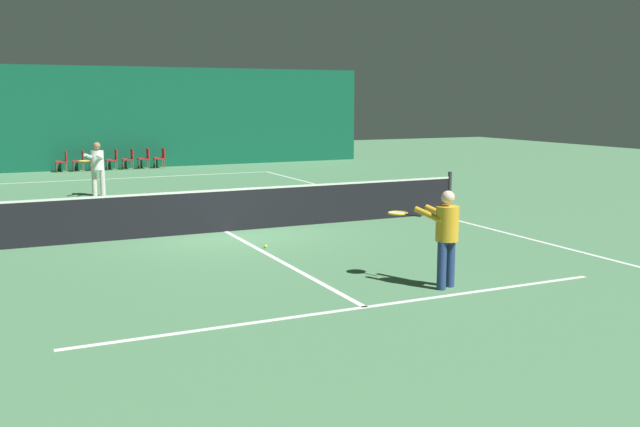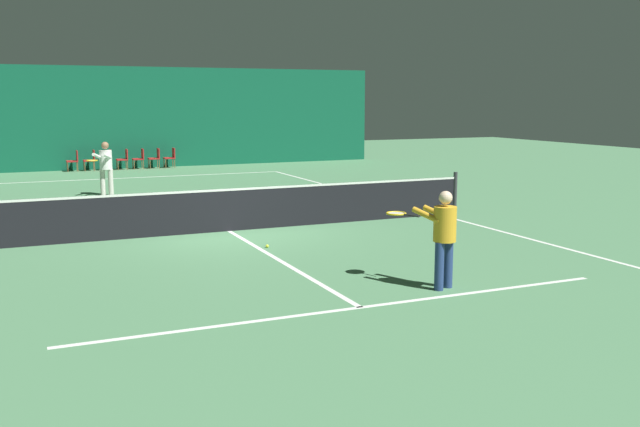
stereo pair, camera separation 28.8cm
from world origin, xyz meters
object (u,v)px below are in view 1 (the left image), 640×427
courtside_chair_5 (145,157)px  courtside_chair_4 (129,158)px  player_near (444,231)px  courtside_chair_3 (113,158)px  courtside_chair_0 (63,160)px  tennis_ball (266,246)px  courtside_chair_1 (80,159)px  courtside_chair_2 (97,159)px  courtside_chair_6 (161,157)px  tennis_net (225,209)px  player_far (97,165)px

courtside_chair_5 → courtside_chair_4: bearing=-90.0°
player_near → courtside_chair_3: 21.30m
courtside_chair_0 → tennis_ball: size_ratio=12.73×
courtside_chair_1 → courtside_chair_5: (2.61, 0.00, 0.00)m
courtside_chair_2 → courtside_chair_6: size_ratio=1.00×
player_near → tennis_net: bearing=-6.4°
tennis_net → player_far: (-1.70, 7.19, 0.44)m
courtside_chair_1 → tennis_ball: (1.44, -17.29, -0.45)m
courtside_chair_1 → tennis_ball: size_ratio=12.73×
player_far → tennis_ball: (1.87, -9.21, -0.91)m
tennis_net → player_far: 7.40m
courtside_chair_1 → player_far: bearing=-3.1°
tennis_net → courtside_chair_1: size_ratio=14.29×
courtside_chair_3 → courtside_chair_4: size_ratio=1.00×
tennis_net → courtside_chair_0: (-1.93, 15.26, -0.03)m
tennis_net → courtside_chair_2: size_ratio=14.29×
courtside_chair_6 → tennis_ball: courtside_chair_6 is taller
courtside_chair_2 → courtside_chair_4: size_ratio=1.00×
courtside_chair_3 → player_near: bearing=4.2°
courtside_chair_6 → tennis_ball: bearing=-6.0°
tennis_net → courtside_chair_1: (-1.27, 15.26, -0.03)m
courtside_chair_3 → courtside_chair_1: bearing=-90.0°
courtside_chair_1 → courtside_chair_3: size_ratio=1.00×
courtside_chair_1 → tennis_ball: bearing=4.8°
tennis_net → courtside_chair_5: tennis_net is taller
player_far → courtside_chair_3: 8.27m
courtside_chair_5 → courtside_chair_6: bearing=90.0°
player_far → courtside_chair_4: 8.43m
courtside_chair_3 → courtside_chair_4: (0.65, 0.00, 0.00)m
courtside_chair_4 → tennis_net: bearing=-2.6°
courtside_chair_5 → player_near: bearing=0.7°
player_near → tennis_ball: 4.29m
player_near → courtside_chair_6: (0.38, 21.23, -0.40)m
courtside_chair_5 → tennis_net: bearing=-5.0°
tennis_net → courtside_chair_4: bearing=87.4°
player_far → courtside_chair_6: (3.70, 8.07, -0.46)m
courtside_chair_6 → tennis_ball: size_ratio=12.73×
tennis_net → courtside_chair_6: tennis_net is taller
tennis_ball → courtside_chair_6: bearing=84.0°
player_near → player_far: bearing=-7.4°
courtside_chair_3 → courtside_chair_6: same height
tennis_net → player_far: bearing=103.3°
player_far → courtside_chair_0: 8.09m
courtside_chair_4 → courtside_chair_3: bearing=-90.0°
courtside_chair_1 → courtside_chair_2: bearing=90.0°
tennis_net → courtside_chair_1: tennis_net is taller
courtside_chair_0 → courtside_chair_5: 3.27m
tennis_net → courtside_chair_4: size_ratio=14.29×
courtside_chair_5 → courtside_chair_2: bearing=-90.0°
courtside_chair_2 → courtside_chair_3: bearing=90.0°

